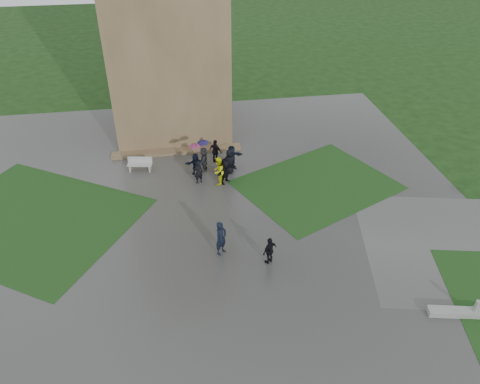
{
  "coord_description": "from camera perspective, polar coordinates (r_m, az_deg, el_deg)",
  "views": [
    {
      "loc": [
        -0.17,
        -18.62,
        16.11
      ],
      "look_at": [
        3.31,
        3.24,
        1.2
      ],
      "focal_mm": 35.0,
      "sensor_mm": 36.0,
      "label": 1
    }
  ],
  "objects": [
    {
      "name": "ground",
      "position": [
        24.62,
        -6.49,
        -7.17
      ],
      "size": [
        120.0,
        120.0,
        0.0
      ],
      "primitive_type": "plane",
      "color": "black"
    },
    {
      "name": "plaza",
      "position": [
        26.16,
        -6.78,
        -4.3
      ],
      "size": [
        34.0,
        34.0,
        0.02
      ],
      "primitive_type": "cube",
      "color": "#363634",
      "rests_on": "ground"
    },
    {
      "name": "lawn_inset_left",
      "position": [
        28.98,
        -24.04,
        -3.15
      ],
      "size": [
        14.1,
        13.46,
        0.01
      ],
      "primitive_type": "cube",
      "rotation": [
        0.0,
        0.0,
        -0.56
      ],
      "color": "#153612",
      "rests_on": "plaza"
    },
    {
      "name": "lawn_inset_right",
      "position": [
        29.86,
        9.34,
        0.87
      ],
      "size": [
        11.12,
        10.15,
        0.01
      ],
      "primitive_type": "cube",
      "rotation": [
        0.0,
        0.0,
        0.44
      ],
      "color": "#153612",
      "rests_on": "plaza"
    },
    {
      "name": "tower",
      "position": [
        34.37,
        -9.23,
        21.62
      ],
      "size": [
        8.0,
        8.0,
        18.0
      ],
      "primitive_type": "cube",
      "color": "brown",
      "rests_on": "ground"
    },
    {
      "name": "tower_plinth",
      "position": [
        33.31,
        -7.68,
        4.96
      ],
      "size": [
        9.0,
        0.8,
        0.22
      ],
      "primitive_type": "cube",
      "color": "brown",
      "rests_on": "plaza"
    },
    {
      "name": "bench",
      "position": [
        31.44,
        -12.11,
        3.36
      ],
      "size": [
        1.67,
        0.77,
        0.93
      ],
      "rotation": [
        0.0,
        0.0,
        -0.17
      ],
      "color": "#A9A9A4",
      "rests_on": "plaza"
    },
    {
      "name": "visitor_cluster",
      "position": [
        30.2,
        -2.97,
        3.74
      ],
      "size": [
        3.93,
        3.91,
        2.24
      ],
      "color": "black",
      "rests_on": "plaza"
    },
    {
      "name": "pedestrian_mid",
      "position": [
        23.75,
        -2.32,
        -5.64
      ],
      "size": [
        0.83,
        0.81,
        1.92
      ],
      "primitive_type": "imported",
      "rotation": [
        0.0,
        0.0,
        0.74
      ],
      "color": "black",
      "rests_on": "plaza"
    },
    {
      "name": "pedestrian_near",
      "position": [
        23.36,
        3.65,
        -7.13
      ],
      "size": [
        1.03,
        0.92,
        1.53
      ],
      "primitive_type": "imported",
      "rotation": [
        0.0,
        0.0,
        3.73
      ],
      "color": "black",
      "rests_on": "plaza"
    }
  ]
}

